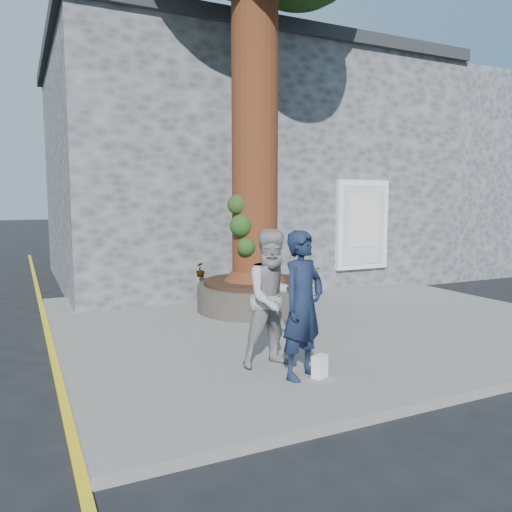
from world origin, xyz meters
name	(u,v)px	position (x,y,z in m)	size (l,w,h in m)	color
ground	(263,346)	(0.00, 0.00, 0.00)	(120.00, 120.00, 0.00)	black
pavement	(311,319)	(1.50, 1.00, 0.06)	(9.00, 8.00, 0.12)	slate
yellow_line	(52,354)	(-3.05, 1.00, 0.00)	(0.10, 30.00, 0.01)	yellow
stone_shop	(232,172)	(2.50, 7.20, 3.16)	(10.30, 8.30, 6.30)	#434547
neighbour_shop	(430,182)	(10.50, 7.20, 3.00)	(6.00, 8.00, 6.00)	#434547
planter	(255,295)	(0.80, 2.00, 0.41)	(2.30, 2.30, 0.60)	black
man	(303,305)	(-0.33, -1.76, 1.03)	(0.66, 0.44, 1.82)	#131D35
woman	(274,298)	(-0.45, -1.22, 1.02)	(0.88, 0.69, 1.81)	#9A9794
shopping_bag	(320,366)	(-0.15, -1.86, 0.26)	(0.20, 0.12, 0.28)	white
plant_a	(300,275)	(1.34, 1.15, 0.91)	(0.20, 0.13, 0.37)	gray
plant_b	(251,272)	(0.58, 1.72, 0.93)	(0.24, 0.23, 0.43)	gray
plant_c	(200,269)	(-0.05, 2.85, 0.87)	(0.17, 0.17, 0.31)	gray
plant_d	(314,275)	(1.65, 1.15, 0.88)	(0.28, 0.25, 0.31)	gray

